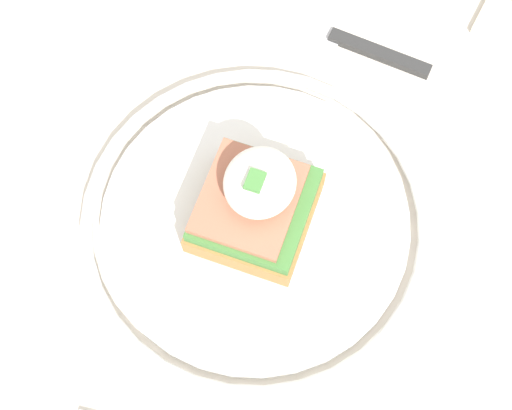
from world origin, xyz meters
The scene contains 5 objects.
ground_plane centered at (0.00, 0.00, 0.00)m, with size 6.00×6.00×0.00m, color #B2ADA3.
dining_table centered at (0.00, 0.00, 0.63)m, with size 0.87×0.74×0.77m.
plate centered at (0.00, 0.03, 0.78)m, with size 0.27×0.27×0.02m.
sandwich centered at (0.00, 0.03, 0.82)m, with size 0.09×0.08×0.07m.
knife centered at (0.19, 0.01, 0.78)m, with size 0.03×0.19×0.01m.
Camera 1 is at (-0.19, -0.04, 1.30)m, focal length 50.00 mm.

